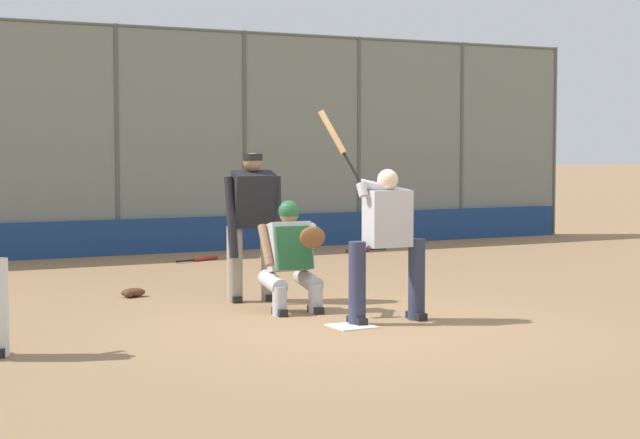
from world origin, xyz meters
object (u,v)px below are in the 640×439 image
catcher_behind_plate (292,254)px  spare_bat_near_backstop (202,259)px  spare_bat_by_padding (361,250)px  fielding_glove_on_dirt (133,293)px  batter_at_plate (386,239)px  umpire_home (252,222)px

catcher_behind_plate → spare_bat_near_backstop: size_ratio=1.49×
spare_bat_by_padding → fielding_glove_on_dirt: size_ratio=2.61×
catcher_behind_plate → fielding_glove_on_dirt: (1.23, -2.00, -0.60)m
batter_at_plate → catcher_behind_plate: bearing=-60.5°
batter_at_plate → fielding_glove_on_dirt: bearing=-58.6°
spare_bat_near_backstop → spare_bat_by_padding: bearing=-20.0°
batter_at_plate → umpire_home: bearing=-71.6°
batter_at_plate → fielding_glove_on_dirt: size_ratio=7.31×
umpire_home → catcher_behind_plate: bearing=100.0°
spare_bat_by_padding → fielding_glove_on_dirt: fielding_glove_on_dirt is taller
catcher_behind_plate → spare_bat_near_backstop: bearing=-97.0°
batter_at_plate → fielding_glove_on_dirt: (1.83, -3.08, -0.84)m
batter_at_plate → spare_bat_by_padding: size_ratio=2.80×
umpire_home → spare_bat_by_padding: (-4.17, -4.74, -0.93)m
spare_bat_by_padding → umpire_home: bearing=49.1°
catcher_behind_plate → umpire_home: (0.06, -0.96, 0.31)m
fielding_glove_on_dirt → spare_bat_by_padding: bearing=-145.3°
spare_bat_near_backstop → batter_at_plate: bearing=-116.6°
fielding_glove_on_dirt → umpire_home: bearing=138.5°
catcher_behind_plate → fielding_glove_on_dirt: catcher_behind_plate is taller
batter_at_plate → spare_bat_near_backstop: batter_at_plate is taller
umpire_home → batter_at_plate: bearing=114.2°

